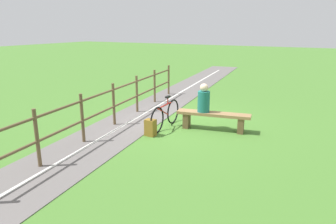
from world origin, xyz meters
TOP-DOWN VIEW (x-y plane):
  - ground_plane at (0.00, 0.00)m, footprint 80.00×80.00m
  - paved_path at (0.82, 4.00)m, footprint 5.99×35.97m
  - path_centre_line at (0.82, 4.00)m, footprint 3.80×31.80m
  - bench at (-1.30, 0.13)m, footprint 2.09×0.73m
  - person_seated at (-1.02, 0.18)m, footprint 0.39×0.39m
  - bicycle at (-0.03, 0.61)m, footprint 0.10×1.75m
  - backpack at (0.01, 1.38)m, footprint 0.28×0.26m
  - fence_roadside at (1.46, 1.08)m, footprint 1.29×9.25m

SIDE VIEW (x-z plane):
  - ground_plane at x=0.00m, z-range 0.00..0.00m
  - paved_path at x=0.82m, z-range 0.00..0.02m
  - path_centre_line at x=0.82m, z-range 0.02..0.02m
  - backpack at x=0.01m, z-range 0.00..0.45m
  - bench at x=-1.30m, z-range 0.11..0.62m
  - bicycle at x=-0.03m, z-range -0.07..0.85m
  - fence_roadside at x=1.46m, z-range 0.10..1.36m
  - person_seated at x=-1.02m, z-range 0.46..1.27m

